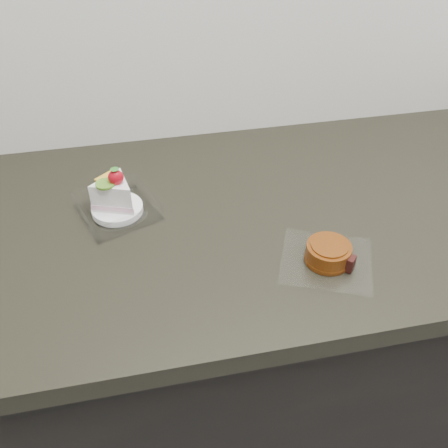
% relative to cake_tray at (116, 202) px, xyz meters
% --- Properties ---
extents(counter, '(2.04, 0.64, 0.90)m').
position_rel_cake_tray_xyz_m(counter, '(0.42, -0.04, -0.48)').
color(counter, black).
rests_on(counter, ground).
extents(cake_tray, '(0.17, 0.17, 0.10)m').
position_rel_cake_tray_xyz_m(cake_tray, '(0.00, 0.00, 0.00)').
color(cake_tray, white).
rests_on(cake_tray, counter).
extents(mooncake_wrap, '(0.20, 0.19, 0.04)m').
position_rel_cake_tray_xyz_m(mooncake_wrap, '(0.34, -0.21, -0.01)').
color(mooncake_wrap, white).
rests_on(mooncake_wrap, counter).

